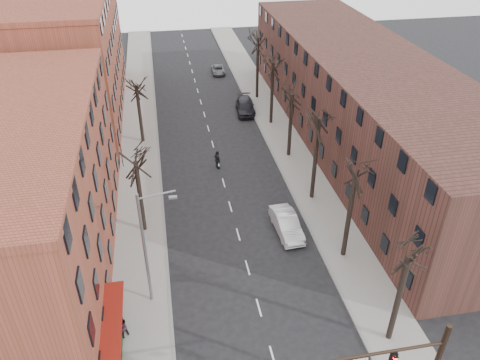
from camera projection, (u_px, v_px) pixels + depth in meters
sidewalk_left at (140, 137)px, 53.18m from camera, size 4.00×90.00×0.15m
sidewalk_right at (276, 126)px, 55.61m from camera, size 4.00×90.00×0.15m
building_left_near at (12, 203)px, 32.21m from camera, size 12.00×26.00×12.00m
building_left_far at (64, 57)px, 55.67m from camera, size 12.00×28.00×14.00m
building_right at (362, 99)px, 50.02m from camera, size 12.00×50.00×10.00m
awning_left at (118, 353)px, 29.00m from camera, size 1.20×7.00×0.15m
hedge at (114, 360)px, 27.81m from camera, size 0.80×6.00×1.00m
tree_right_a at (388, 338)px, 29.93m from camera, size 5.20×5.20×10.00m
tree_right_b at (343, 255)px, 36.55m from camera, size 5.20×5.20×10.80m
tree_right_c at (311, 198)px, 43.17m from camera, size 5.20×5.20×11.60m
tree_right_d at (288, 156)px, 49.79m from camera, size 5.20×5.20×10.00m
tree_right_e at (271, 123)px, 56.41m from camera, size 5.20×5.20×10.80m
tree_right_f at (257, 98)px, 63.04m from camera, size 5.20×5.20×11.60m
tree_left_a at (145, 230)px, 39.21m from camera, size 5.20×5.20×9.50m
tree_left_b at (143, 142)px, 52.45m from camera, size 5.20×5.20×9.50m
streetlight at (147, 245)px, 29.96m from camera, size 2.45×0.22×9.03m
silver_sedan at (287, 224)px, 38.58m from camera, size 1.97×5.00×1.62m
parked_car_near at (245, 107)px, 58.44m from camera, size 2.29×4.99×1.66m
parked_car_mid at (246, 105)px, 59.12m from camera, size 2.49×5.28×1.49m
parked_car_far at (218, 70)px, 70.72m from camera, size 1.94×4.05×1.11m
pedestrian_b at (121, 327)px, 29.42m from camera, size 1.11×1.09×1.80m
pedestrian_crossing at (217, 160)px, 47.09m from camera, size 0.85×1.25×1.98m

